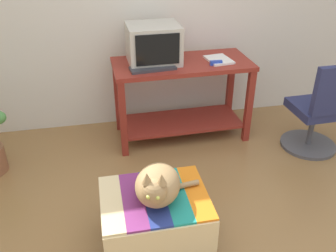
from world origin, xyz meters
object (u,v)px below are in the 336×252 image
(office_chair, at_px, (319,113))
(stapler, at_px, (216,63))
(tv_monitor, at_px, (153,44))
(ottoman_with_blanket, at_px, (155,220))
(desk, at_px, (182,87))
(keyboard, at_px, (153,68))
(book, at_px, (219,60))
(cat, at_px, (158,185))

(office_chair, xyz_separation_m, stapler, (-0.88, 0.39, 0.41))
(tv_monitor, height_order, ottoman_with_blanket, tv_monitor)
(desk, xyz_separation_m, keyboard, (-0.30, -0.13, 0.26))
(book, distance_m, ottoman_with_blanket, 1.67)
(ottoman_with_blanket, relative_size, office_chair, 0.77)
(tv_monitor, height_order, cat, tv_monitor)
(ottoman_with_blanket, bearing_deg, book, 57.63)
(desk, xyz_separation_m, office_chair, (1.16, -0.52, -0.14))
(keyboard, distance_m, ottoman_with_blanket, 1.38)
(tv_monitor, height_order, stapler, tv_monitor)
(desk, distance_m, cat, 1.48)
(tv_monitor, bearing_deg, keyboard, -103.26)
(stapler, bearing_deg, book, -28.24)
(book, distance_m, cat, 1.61)
(book, distance_m, office_chair, 1.03)
(office_chair, bearing_deg, cat, 26.36)
(tv_monitor, relative_size, stapler, 4.28)
(ottoman_with_blanket, xyz_separation_m, office_chair, (1.66, 0.84, 0.19))
(cat, height_order, office_chair, office_chair)
(office_chair, bearing_deg, ottoman_with_blanket, 25.23)
(cat, bearing_deg, keyboard, 99.05)
(ottoman_with_blanket, bearing_deg, cat, -66.15)
(keyboard, xyz_separation_m, cat, (-0.19, -1.26, -0.27))
(office_chair, bearing_deg, tv_monitor, -23.70)
(cat, bearing_deg, book, 76.22)
(tv_monitor, distance_m, cat, 1.53)
(book, bearing_deg, stapler, -128.78)
(keyboard, xyz_separation_m, stapler, (0.58, -0.00, 0.01))
(keyboard, bearing_deg, office_chair, -20.46)
(ottoman_with_blanket, xyz_separation_m, cat, (0.01, -0.03, 0.32))
(book, relative_size, office_chair, 0.30)
(keyboard, relative_size, cat, 0.84)
(book, relative_size, stapler, 2.39)
(desk, height_order, ottoman_with_blanket, desk)
(tv_monitor, xyz_separation_m, office_chair, (1.42, -0.57, -0.56))
(tv_monitor, relative_size, book, 1.79)
(tv_monitor, bearing_deg, book, -9.66)
(keyboard, distance_m, book, 0.65)
(desk, height_order, book, book)
(desk, bearing_deg, office_chair, -25.12)
(ottoman_with_blanket, distance_m, stapler, 1.57)
(desk, height_order, office_chair, office_chair)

